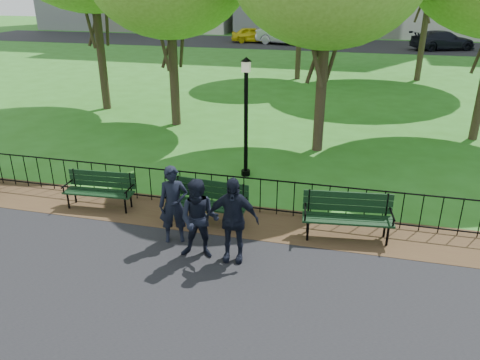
% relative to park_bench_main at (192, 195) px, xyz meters
% --- Properties ---
extents(ground, '(120.00, 120.00, 0.00)m').
position_rel_park_bench_main_xyz_m(ground, '(0.43, -1.25, -0.65)').
color(ground, '#2B671B').
extents(dirt_strip, '(60.00, 1.60, 0.01)m').
position_rel_park_bench_main_xyz_m(dirt_strip, '(0.43, 0.25, -0.63)').
color(dirt_strip, '#3D2519').
rests_on(dirt_strip, ground).
extents(far_street, '(70.00, 9.00, 0.01)m').
position_rel_park_bench_main_xyz_m(far_street, '(0.43, 33.75, -0.64)').
color(far_street, black).
rests_on(far_street, ground).
extents(iron_fence, '(24.06, 0.06, 1.00)m').
position_rel_park_bench_main_xyz_m(iron_fence, '(0.43, 0.75, -0.15)').
color(iron_fence, black).
rests_on(iron_fence, ground).
extents(park_bench_main, '(1.97, 0.69, 1.04)m').
position_rel_park_bench_main_xyz_m(park_bench_main, '(0.00, 0.00, 0.00)').
color(park_bench_main, black).
rests_on(park_bench_main, ground).
extents(park_bench_left_a, '(1.72, 0.63, 0.96)m').
position_rel_park_bench_main_xyz_m(park_bench_left_a, '(-2.41, 0.14, -0.10)').
color(park_bench_left_a, black).
rests_on(park_bench_left_a, ground).
extents(park_bench_right_a, '(1.95, 0.80, 1.08)m').
position_rel_park_bench_main_xyz_m(park_bench_right_a, '(3.46, 0.12, -0.03)').
color(park_bench_right_a, black).
rests_on(park_bench_right_a, ground).
extents(lamppost, '(0.30, 0.30, 3.31)m').
position_rel_park_bench_main_xyz_m(lamppost, '(0.54, 2.98, 1.16)').
color(lamppost, black).
rests_on(lamppost, ground).
extents(person_left, '(0.72, 0.60, 1.68)m').
position_rel_park_bench_main_xyz_m(person_left, '(-0.06, -0.95, 0.21)').
color(person_left, black).
rests_on(person_left, asphalt_path).
extents(person_mid, '(0.84, 0.50, 1.65)m').
position_rel_park_bench_main_xyz_m(person_mid, '(0.66, -1.42, 0.19)').
color(person_mid, black).
rests_on(person_mid, asphalt_path).
extents(person_right, '(1.06, 0.53, 1.75)m').
position_rel_park_bench_main_xyz_m(person_right, '(1.31, -1.35, 0.24)').
color(person_right, black).
rests_on(person_right, asphalt_path).
extents(taxi, '(4.20, 2.55, 1.34)m').
position_rel_park_bench_main_xyz_m(taxi, '(-6.17, 33.64, 0.03)').
color(taxi, yellow).
rests_on(taxi, far_street).
extents(sedan_silver, '(5.34, 2.93, 1.67)m').
position_rel_park_bench_main_xyz_m(sedan_silver, '(-3.11, 32.87, 0.20)').
color(sedan_silver, '#A5A7AD').
rests_on(sedan_silver, far_street).
extents(sedan_dark, '(5.53, 4.01, 1.49)m').
position_rel_park_bench_main_xyz_m(sedan_dark, '(9.65, 32.49, 0.11)').
color(sedan_dark, black).
rests_on(sedan_dark, far_street).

